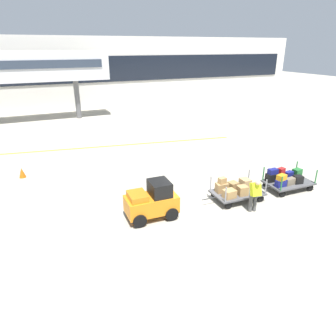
# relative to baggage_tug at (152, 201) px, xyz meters

# --- Properties ---
(ground_plane) EXTENTS (120.00, 120.00, 0.00)m
(ground_plane) POSITION_rel_baggage_tug_xyz_m (2.41, 0.63, -0.75)
(ground_plane) COLOR #A8A08E
(apron_lead_line) EXTENTS (17.99, 3.16, 0.01)m
(apron_lead_line) POSITION_rel_baggage_tug_xyz_m (0.71, 10.34, -0.75)
(apron_lead_line) COLOR yellow
(apron_lead_line) RESTS_ON ground_plane
(terminal_building) EXTENTS (55.71, 2.51, 7.68)m
(terminal_building) POSITION_rel_baggage_tug_xyz_m (2.41, 26.61, 3.09)
(terminal_building) COLOR silver
(terminal_building) RESTS_ON ground_plane
(jet_bridge) EXTENTS (15.71, 3.00, 6.27)m
(jet_bridge) POSITION_rel_baggage_tug_xyz_m (-5.17, 20.62, 4.16)
(jet_bridge) COLOR silver
(jet_bridge) RESTS_ON ground_plane
(baggage_tug) EXTENTS (2.13, 1.28, 1.58)m
(baggage_tug) POSITION_rel_baggage_tug_xyz_m (0.00, 0.00, 0.00)
(baggage_tug) COLOR orange
(baggage_tug) RESTS_ON ground_plane
(baggage_cart_lead) EXTENTS (3.02, 1.47, 1.11)m
(baggage_cart_lead) POSITION_rel_baggage_tug_xyz_m (4.05, -0.08, -0.25)
(baggage_cart_lead) COLOR #4C4C4F
(baggage_cart_lead) RESTS_ON ground_plane
(baggage_cart_middle) EXTENTS (3.02, 1.47, 1.10)m
(baggage_cart_middle) POSITION_rel_baggage_tug_xyz_m (7.03, -0.15, -0.22)
(baggage_cart_middle) COLOR #4C4C4F
(baggage_cart_middle) RESTS_ON ground_plane
(baggage_handler) EXTENTS (0.47, 0.48, 1.56)m
(baggage_handler) POSITION_rel_baggage_tug_xyz_m (4.12, -1.35, 0.11)
(baggage_handler) COLOR #4C4C4C
(baggage_handler) RESTS_ON ground_plane
(safety_cone_near) EXTENTS (0.36, 0.36, 0.55)m
(safety_cone_near) POSITION_rel_baggage_tug_xyz_m (-4.95, 6.76, -0.48)
(safety_cone_near) COLOR #EA590F
(safety_cone_near) RESTS_ON ground_plane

